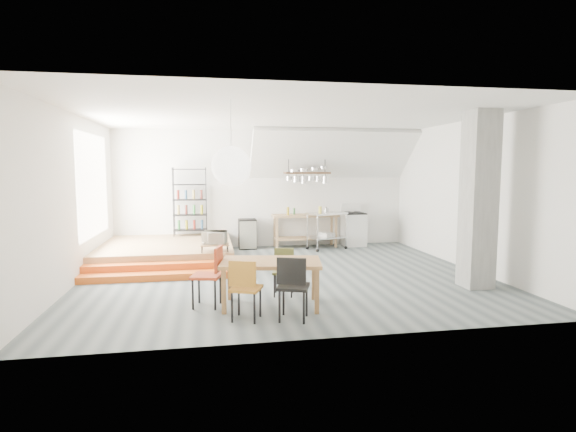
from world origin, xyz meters
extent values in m
plane|color=#4C5558|center=(0.00, 0.00, 0.00)|extent=(8.00, 8.00, 0.00)
cube|color=silver|center=(0.00, 3.50, 1.60)|extent=(8.00, 0.04, 3.20)
cube|color=silver|center=(-4.00, 0.00, 1.60)|extent=(0.04, 7.00, 3.20)
cube|color=silver|center=(4.00, 0.00, 1.60)|extent=(0.04, 7.00, 3.20)
cube|color=white|center=(0.00, 0.00, 3.20)|extent=(8.00, 7.00, 0.02)
cube|color=white|center=(1.80, 2.90, 2.55)|extent=(4.40, 1.44, 1.32)
cube|color=white|center=(-3.98, 1.50, 1.80)|extent=(0.02, 2.50, 2.20)
cube|color=#A58352|center=(-2.50, 2.00, 0.20)|extent=(3.00, 3.00, 0.40)
cube|color=#DA5B19|center=(-2.50, 0.05, 0.07)|extent=(3.00, 0.35, 0.13)
cube|color=#DA5B19|center=(-2.50, 0.40, 0.13)|extent=(3.00, 0.35, 0.27)
cube|color=slate|center=(3.30, -1.50, 1.60)|extent=(0.50, 0.50, 3.20)
cube|color=#A58352|center=(1.10, 3.15, 0.88)|extent=(1.80, 0.60, 0.06)
cube|color=#A58352|center=(1.10, 3.15, 0.25)|extent=(1.70, 0.55, 0.04)
cube|color=#A58352|center=(1.92, 3.37, 0.43)|extent=(0.06, 0.06, 0.86)
cube|color=#A58352|center=(0.28, 3.37, 0.43)|extent=(0.06, 0.06, 0.86)
cube|color=#A58352|center=(1.92, 2.93, 0.43)|extent=(0.06, 0.06, 0.86)
cube|color=#A58352|center=(0.28, 2.93, 0.43)|extent=(0.06, 0.06, 0.86)
cube|color=white|center=(2.50, 3.15, 0.45)|extent=(0.60, 0.60, 0.90)
cube|color=black|center=(2.50, 3.15, 0.92)|extent=(0.58, 0.58, 0.03)
cube|color=white|center=(2.50, 3.43, 1.05)|extent=(0.60, 0.05, 0.25)
cylinder|color=black|center=(2.64, 3.29, 0.94)|extent=(0.18, 0.18, 0.02)
cylinder|color=black|center=(2.36, 3.29, 0.94)|extent=(0.18, 0.18, 0.02)
cylinder|color=black|center=(2.64, 3.01, 0.94)|extent=(0.18, 0.18, 0.02)
cylinder|color=black|center=(2.36, 3.01, 0.94)|extent=(0.18, 0.18, 0.02)
cube|color=#3B2617|center=(1.10, 2.95, 2.05)|extent=(1.20, 0.50, 0.05)
cylinder|color=black|center=(0.60, 2.95, 2.62)|extent=(0.02, 0.02, 1.15)
cylinder|color=black|center=(1.60, 2.95, 2.62)|extent=(0.02, 0.02, 1.15)
cylinder|color=silver|center=(0.60, 2.90, 1.91)|extent=(0.16, 0.16, 0.12)
cylinder|color=silver|center=(0.80, 2.90, 1.89)|extent=(0.20, 0.20, 0.16)
cylinder|color=silver|center=(1.00, 2.90, 1.87)|extent=(0.16, 0.16, 0.20)
cylinder|color=silver|center=(1.20, 2.90, 1.91)|extent=(0.20, 0.20, 0.12)
cylinder|color=silver|center=(1.40, 2.90, 1.89)|extent=(0.16, 0.16, 0.16)
cylinder|color=silver|center=(1.60, 2.90, 1.87)|extent=(0.20, 0.20, 0.20)
cylinder|color=black|center=(-1.58, 3.38, 1.30)|extent=(0.02, 0.02, 1.80)
cylinder|color=black|center=(-2.42, 3.38, 1.30)|extent=(0.02, 0.02, 1.80)
cylinder|color=black|center=(-1.58, 3.02, 1.30)|extent=(0.02, 0.02, 1.80)
cylinder|color=black|center=(-2.42, 3.02, 1.30)|extent=(0.02, 0.02, 1.80)
cube|color=black|center=(-2.00, 3.20, 0.55)|extent=(0.88, 0.38, 0.02)
cube|color=black|center=(-2.00, 3.20, 0.95)|extent=(0.88, 0.38, 0.02)
cube|color=black|center=(-2.00, 3.20, 1.35)|extent=(0.88, 0.38, 0.02)
cube|color=black|center=(-2.00, 3.20, 1.75)|extent=(0.88, 0.38, 0.02)
cube|color=black|center=(-2.00, 3.20, 2.15)|extent=(0.88, 0.38, 0.03)
cylinder|color=#388D3E|center=(-2.00, 3.20, 0.69)|extent=(0.07, 0.07, 0.24)
cylinder|color=#979019|center=(-2.00, 3.20, 1.09)|extent=(0.07, 0.07, 0.24)
cylinder|color=maroon|center=(-2.00, 3.20, 1.49)|extent=(0.07, 0.07, 0.24)
cube|color=#A58352|center=(-1.40, 0.75, 0.55)|extent=(0.60, 0.40, 0.03)
cylinder|color=black|center=(-1.13, 0.92, 0.47)|extent=(0.02, 0.02, 0.13)
cylinder|color=black|center=(-1.67, 0.92, 0.47)|extent=(0.02, 0.02, 0.13)
cylinder|color=black|center=(-1.13, 0.58, 0.47)|extent=(0.02, 0.02, 0.13)
cylinder|color=black|center=(-1.67, 0.58, 0.47)|extent=(0.02, 0.02, 0.13)
sphere|color=white|center=(-1.16, -1.94, 2.20)|extent=(0.60, 0.60, 0.60)
cube|color=brown|center=(-0.57, -2.04, 0.70)|extent=(1.66, 1.11, 0.06)
cube|color=brown|center=(0.18, -1.79, 0.34)|extent=(0.08, 0.08, 0.67)
cube|color=brown|center=(-1.19, -1.56, 0.34)|extent=(0.08, 0.08, 0.67)
cube|color=brown|center=(0.06, -2.51, 0.34)|extent=(0.08, 0.08, 0.67)
cube|color=brown|center=(-1.31, -2.28, 0.34)|extent=(0.08, 0.08, 0.67)
cube|color=#A0651B|center=(-1.00, -2.60, 0.46)|extent=(0.53, 0.53, 0.04)
cube|color=#A0651B|center=(-1.07, -2.77, 0.71)|extent=(0.38, 0.18, 0.36)
cylinder|color=black|center=(-1.21, -2.69, 0.22)|extent=(0.03, 0.03, 0.45)
cylinder|color=black|center=(-0.91, -2.81, 0.22)|extent=(0.03, 0.03, 0.45)
cylinder|color=black|center=(-1.10, -2.39, 0.22)|extent=(0.03, 0.03, 0.45)
cylinder|color=black|center=(-0.79, -2.51, 0.22)|extent=(0.03, 0.03, 0.45)
cube|color=black|center=(-0.34, -2.71, 0.48)|extent=(0.55, 0.55, 0.04)
cube|color=black|center=(-0.40, -2.89, 0.75)|extent=(0.40, 0.17, 0.38)
cylinder|color=black|center=(-0.56, -2.82, 0.24)|extent=(0.03, 0.03, 0.47)
cylinder|color=black|center=(-0.23, -2.93, 0.24)|extent=(0.03, 0.03, 0.47)
cylinder|color=black|center=(-0.44, -2.49, 0.24)|extent=(0.03, 0.03, 0.47)
cylinder|color=black|center=(-0.12, -2.60, 0.24)|extent=(0.03, 0.03, 0.47)
cube|color=brown|center=(-0.27, -1.45, 0.41)|extent=(0.43, 0.43, 0.04)
cube|color=brown|center=(-0.24, -1.29, 0.63)|extent=(0.34, 0.11, 0.32)
cylinder|color=black|center=(-0.10, -1.34, 0.20)|extent=(0.03, 0.03, 0.40)
cylinder|color=black|center=(-0.38, -1.28, 0.20)|extent=(0.03, 0.03, 0.40)
cylinder|color=black|center=(-0.16, -1.63, 0.20)|extent=(0.03, 0.03, 0.40)
cylinder|color=black|center=(-0.45, -1.56, 0.20)|extent=(0.03, 0.03, 0.40)
cube|color=#B33919|center=(-1.56, -1.87, 0.49)|extent=(0.53, 0.53, 0.04)
cube|color=#B33919|center=(-1.37, -1.92, 0.76)|extent=(0.15, 0.41, 0.38)
cylinder|color=black|center=(-1.44, -2.08, 0.24)|extent=(0.03, 0.03, 0.48)
cylinder|color=black|center=(-1.35, -1.74, 0.24)|extent=(0.03, 0.03, 0.48)
cylinder|color=black|center=(-1.78, -2.00, 0.24)|extent=(0.03, 0.03, 0.48)
cylinder|color=black|center=(-1.69, -1.66, 0.24)|extent=(0.03, 0.03, 0.48)
cube|color=silver|center=(1.60, 2.70, 0.98)|extent=(1.13, 0.87, 0.04)
cube|color=silver|center=(1.60, 2.70, 0.33)|extent=(1.13, 0.87, 0.03)
cylinder|color=silver|center=(1.95, 3.09, 0.50)|extent=(0.03, 0.03, 0.95)
sphere|color=black|center=(1.95, 3.09, 0.04)|extent=(0.09, 0.09, 0.09)
cylinder|color=silver|center=(1.08, 2.77, 0.50)|extent=(0.03, 0.03, 0.95)
sphere|color=black|center=(1.08, 2.77, 0.04)|extent=(0.09, 0.09, 0.09)
cylinder|color=silver|center=(2.12, 2.63, 0.50)|extent=(0.03, 0.03, 0.95)
sphere|color=black|center=(2.12, 2.63, 0.04)|extent=(0.09, 0.09, 0.09)
cylinder|color=silver|center=(1.25, 2.31, 0.50)|extent=(0.03, 0.03, 0.95)
sphere|color=black|center=(1.25, 2.31, 0.04)|extent=(0.09, 0.09, 0.09)
cube|color=black|center=(-0.49, 3.20, 0.40)|extent=(0.47, 0.47, 0.80)
imported|color=beige|center=(-1.40, 0.75, 0.70)|extent=(0.56, 0.44, 0.27)
imported|color=silver|center=(1.50, 3.10, 0.93)|extent=(0.23, 0.23, 0.05)
camera|label=1|loc=(-1.50, -8.87, 2.16)|focal=28.00mm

